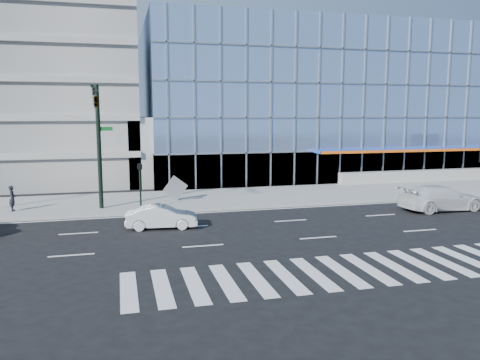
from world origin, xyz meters
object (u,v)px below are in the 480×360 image
object	(u,v)px
white_sedan	(162,217)
white_suv	(441,198)
traffic_signal	(97,116)
tilted_panel	(176,188)
ped_signal_post	(140,179)
pedestrian	(12,198)

from	to	relation	value
white_sedan	white_suv	bearing A→B (deg)	-82.84
traffic_signal	white_suv	distance (m)	22.67
white_suv	tilted_panel	distance (m)	18.03
white_sedan	tilted_panel	xyz separation A→B (m)	(1.66, 7.41, 0.41)
traffic_signal	white_sedan	distance (m)	7.89
white_sedan	ped_signal_post	bearing A→B (deg)	16.82
pedestrian	tilted_panel	size ratio (longest dim) A/B	1.26
white_suv	tilted_panel	world-z (taller)	tilted_panel
white_sedan	tilted_panel	distance (m)	7.61
traffic_signal	white_suv	world-z (taller)	traffic_signal
traffic_signal	pedestrian	size ratio (longest dim) A/B	4.89
pedestrian	white_sedan	bearing A→B (deg)	-130.33
traffic_signal	tilted_panel	size ratio (longest dim) A/B	6.15
ped_signal_post	traffic_signal	bearing A→B (deg)	-171.48
ped_signal_post	pedestrian	size ratio (longest dim) A/B	1.83
traffic_signal	white_sedan	bearing A→B (deg)	-52.85
traffic_signal	ped_signal_post	xyz separation A→B (m)	(2.50, 0.37, -4.02)
traffic_signal	ped_signal_post	distance (m)	4.75
white_suv	white_sedan	xyz separation A→B (m)	(-18.22, -0.29, -0.18)
pedestrian	tilted_panel	world-z (taller)	tilted_panel
traffic_signal	white_suv	xyz separation A→B (m)	(21.63, -4.21, -5.34)
white_suv	tilted_panel	size ratio (longest dim) A/B	4.36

